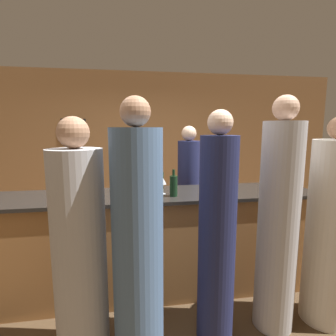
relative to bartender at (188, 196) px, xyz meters
The scene contains 14 objects.
ground_plane 1.26m from the bartender, 131.45° to the right, with size 14.00×14.00×0.00m, color #4C3823.
back_wall 1.94m from the bartender, 109.72° to the left, with size 8.00×0.08×2.80m.
bar_counter 0.99m from the bartender, 131.45° to the right, with size 3.63×0.70×1.07m.
bartender is the anchor object (origin of this frame).
guest_0 1.72m from the bartender, 115.78° to the right, with size 0.37×0.37×1.96m.
guest_1 1.48m from the bartender, 72.42° to the right, with size 0.34×0.34×2.01m.
guest_2 1.85m from the bartender, 129.46° to the right, with size 0.40×0.40×1.83m.
guest_3 1.70m from the bartender, 56.15° to the right, with size 0.40×0.40×1.85m.
guest_4 1.44m from the bartender, 94.25° to the right, with size 0.30×0.30×1.89m.
wine_bottle_0 1.21m from the bartender, 122.57° to the right, with size 0.07×0.07×0.28m.
wine_bottle_1 0.81m from the bartender, 128.40° to the right, with size 0.07×0.07×0.27m.
wine_bottle_2 0.98m from the bartender, 112.88° to the right, with size 0.08×0.08×0.27m.
wine_glass_0 0.94m from the bartender, 120.96° to the right, with size 0.07×0.07×0.17m.
wine_glass_1 1.70m from the bartender, 155.17° to the right, with size 0.06×0.06×0.16m.
Camera 1 is at (-0.19, -2.65, 1.75)m, focal length 28.00 mm.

